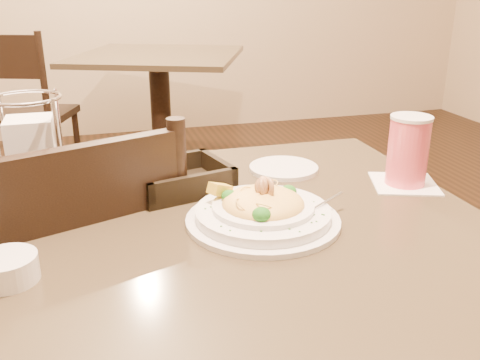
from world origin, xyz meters
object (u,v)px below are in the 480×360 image
object	(u,v)px
pasta_bowl	(263,210)
bread_basket	(179,180)
dining_chair_far	(26,109)
dining_chair_near	(82,313)
side_plate	(284,168)
background_table	(160,95)
drink_glass	(408,151)
napkin_caddy	(33,157)
main_table	(243,340)
butter_ramekin	(7,269)

from	to	relation	value
pasta_bowl	bread_basket	bearing A→B (deg)	119.53
bread_basket	dining_chair_far	bearing A→B (deg)	103.69
dining_chair_near	side_plate	distance (m)	0.55
background_table	drink_glass	xyz separation A→B (m)	(0.22, -2.25, 0.32)
pasta_bowl	side_plate	size ratio (longest dim) A/B	1.93
dining_chair_far	side_plate	world-z (taller)	dining_chair_far
napkin_caddy	dining_chair_near	bearing A→B (deg)	-5.74
dining_chair_near	drink_glass	distance (m)	0.78
main_table	background_table	bearing A→B (deg)	86.02
background_table	drink_glass	world-z (taller)	drink_glass
dining_chair_far	dining_chair_near	bearing A→B (deg)	117.53
dining_chair_near	bread_basket	world-z (taller)	dining_chair_near
dining_chair_near	bread_basket	bearing A→B (deg)	156.87
butter_ramekin	pasta_bowl	bearing A→B (deg)	11.56
main_table	napkin_caddy	world-z (taller)	napkin_caddy
main_table	bread_basket	size ratio (longest dim) A/B	4.02
background_table	bread_basket	xyz separation A→B (m)	(-0.24, -2.15, 0.26)
drink_glass	butter_ramekin	size ratio (longest dim) A/B	1.89
bread_basket	butter_ramekin	xyz separation A→B (m)	(-0.30, -0.29, -0.00)
bread_basket	side_plate	size ratio (longest dim) A/B	1.43
side_plate	napkin_caddy	bearing A→B (deg)	-176.22
main_table	dining_chair_far	world-z (taller)	dining_chair_far
dining_chair_far	drink_glass	size ratio (longest dim) A/B	5.56
dining_chair_near	dining_chair_far	world-z (taller)	same
background_table	dining_chair_near	xyz separation A→B (m)	(-0.46, -2.14, -0.03)
dining_chair_near	napkin_caddy	distance (m)	0.36
dining_chair_far	background_table	bearing A→B (deg)	-156.42
bread_basket	napkin_caddy	world-z (taller)	napkin_caddy
background_table	side_plate	size ratio (longest dim) A/B	7.53
bread_basket	side_plate	distance (m)	0.25
drink_glass	napkin_caddy	bearing A→B (deg)	170.83
butter_ramekin	bread_basket	bearing A→B (deg)	43.80
dining_chair_far	butter_ramekin	xyz separation A→B (m)	(0.21, -2.39, 0.29)
side_plate	butter_ramekin	size ratio (longest dim) A/B	1.76
pasta_bowl	bread_basket	world-z (taller)	pasta_bowl
bread_basket	background_table	bearing A→B (deg)	83.60
main_table	side_plate	world-z (taller)	side_plate
dining_chair_near	napkin_caddy	size ratio (longest dim) A/B	4.43
drink_glass	side_plate	bearing A→B (deg)	144.44
pasta_bowl	butter_ramekin	bearing A→B (deg)	-168.44
dining_chair_far	napkin_caddy	bearing A→B (deg)	116.12
drink_glass	butter_ramekin	world-z (taller)	drink_glass
dining_chair_near	napkin_caddy	xyz separation A→B (m)	(-0.05, 0.01, 0.36)
dining_chair_far	side_plate	xyz separation A→B (m)	(0.76, -2.05, 0.27)
dining_chair_near	bread_basket	distance (m)	0.37
background_table	dining_chair_near	bearing A→B (deg)	-102.27
drink_glass	bread_basket	size ratio (longest dim) A/B	0.75
dining_chair_far	butter_ramekin	distance (m)	2.41
napkin_caddy	bread_basket	bearing A→B (deg)	-3.52
dining_chair_far	drink_glass	distance (m)	2.43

